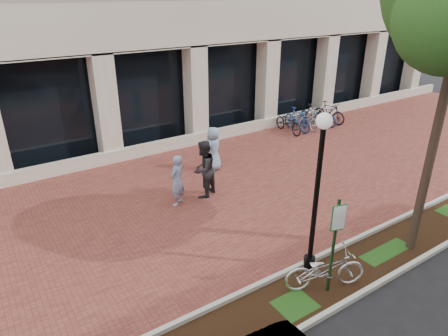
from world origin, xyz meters
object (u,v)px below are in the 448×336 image
locked_bicycle (325,270)px  bollard (310,117)px  pedestrian_left (177,180)px  pedestrian_right (213,149)px  parking_sign (335,235)px  bike_rack_cluster (309,117)px  lamppost (317,186)px  pedestrian_mid (204,169)px

locked_bicycle → bollard: (8.15, 8.79, 0.01)m
pedestrian_left → pedestrian_right: pedestrian_right is taller
locked_bicycle → bollard: 11.99m
parking_sign → bike_rack_cluster: 12.08m
pedestrian_left → bollard: 9.75m
pedestrian_right → lamppost: bearing=52.9°
lamppost → pedestrian_mid: bearing=92.9°
parking_sign → locked_bicycle: (-0.00, 0.15, -1.02)m
bollard → bike_rack_cluster: bike_rack_cluster is taller
pedestrian_left → bike_rack_cluster: size_ratio=0.47×
parking_sign → bike_rack_cluster: (8.09, 8.92, -0.99)m
locked_bicycle → pedestrian_left: pedestrian_left is taller
pedestrian_left → bollard: size_ratio=1.66×
parking_sign → locked_bicycle: 1.03m
pedestrian_left → bike_rack_cluster: pedestrian_left is taller
locked_bicycle → bollard: bollard is taller
pedestrian_right → bike_rack_cluster: bearing=167.7°
locked_bicycle → pedestrian_mid: 5.43m
pedestrian_left → pedestrian_right: 2.93m
lamppost → pedestrian_right: (1.17, 6.33, -1.40)m
pedestrian_mid → parking_sign: bearing=63.1°
lamppost → locked_bicycle: (-0.25, -0.72, -1.75)m
lamppost → bollard: 11.42m
pedestrian_left → lamppost: bearing=73.3°
lamppost → locked_bicycle: size_ratio=2.09×
parking_sign → pedestrian_right: size_ratio=1.41×
lamppost → bollard: lamppost is taller
parking_sign → pedestrian_mid: 5.59m
bike_rack_cluster → parking_sign: bearing=-133.5°
bike_rack_cluster → locked_bicycle: bearing=-134.0°
lamppost → locked_bicycle: 1.91m
locked_bicycle → pedestrian_right: bearing=11.4°
locked_bicycle → bollard: size_ratio=1.88×
lamppost → pedestrian_left: 5.01m
pedestrian_left → bollard: bearing=169.1°
pedestrian_mid → bollard: (8.14, 3.38, -0.46)m
parking_sign → pedestrian_right: parking_sign is taller
lamppost → pedestrian_left: lamppost is taller
parking_sign → bollard: 12.14m
pedestrian_mid → bollard: pedestrian_mid is taller
pedestrian_mid → pedestrian_right: bearing=-157.4°
parking_sign → pedestrian_right: bearing=95.7°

